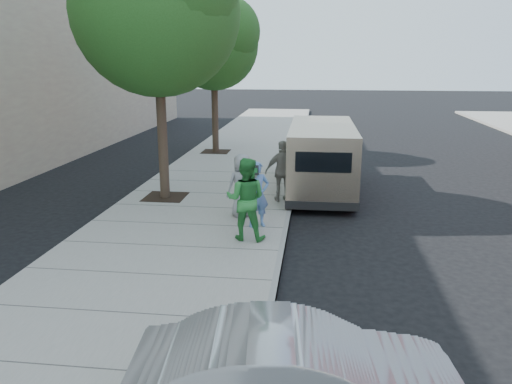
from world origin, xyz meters
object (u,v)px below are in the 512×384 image
tree_near (158,5)px  sedan (299,379)px  person_gray_shirt (242,185)px  person_green_shirt (246,199)px  person_officer (258,194)px  parking_meter (252,182)px  van (321,157)px  person_striped_polo (283,171)px  tree_far (215,40)px

tree_near → sedan: (4.26, -8.98, -4.92)m
person_gray_shirt → sedan: bearing=71.8°
person_gray_shirt → person_green_shirt: bearing=69.8°
person_officer → parking_meter: bearing=174.3°
person_officer → person_green_shirt: size_ratio=0.86×
tree_near → parking_meter: 5.68m
tree_near → parking_meter: bearing=-39.8°
person_green_shirt → person_gray_shirt: person_green_shirt is taller
sedan → person_gray_shirt: size_ratio=2.32×
van → person_striped_polo: bearing=-122.5°
person_green_shirt → person_striped_polo: bearing=-97.3°
person_officer → person_gray_shirt: size_ratio=0.98×
person_striped_polo → tree_far: bearing=-81.8°
parking_meter → person_officer: size_ratio=0.96×
parking_meter → person_striped_polo: bearing=84.3°
tree_near → person_striped_polo: (3.45, -0.00, -4.52)m
sedan → person_gray_shirt: person_gray_shirt is taller
van → person_green_shirt: (-1.71, -5.00, -0.05)m
sedan → parking_meter: bearing=6.0°
parking_meter → person_gray_shirt: size_ratio=0.94×
person_officer → van: bearing=40.9°
parking_meter → sedan: bearing=-70.3°
van → tree_far: bearing=127.5°
tree_near → van: (4.55, 1.75, -4.41)m
tree_near → van: size_ratio=1.29×
sedan → person_striped_polo: (-0.80, 8.98, 0.40)m
van → person_gray_shirt: van is taller
parking_meter → person_officer: 0.34m
person_officer → person_gray_shirt: person_gray_shirt is taller
van → person_green_shirt: bearing=-109.3°
sedan → person_striped_polo: person_striped_polo is taller
tree_far → sedan: (4.26, -16.58, -4.26)m
tree_near → person_striped_polo: bearing=-0.0°
parking_meter → person_green_shirt: bearing=-84.4°
tree_near → person_officer: size_ratio=4.66×
tree_near → person_officer: tree_near is taller
person_officer → person_striped_polo: 2.39m
person_striped_polo → parking_meter: bearing=60.2°
tree_near → person_green_shirt: 6.21m
person_striped_polo → tree_near: bearing=-16.3°
parking_meter → person_gray_shirt: bearing=121.7°
van → person_gray_shirt: size_ratio=3.55×
parking_meter → person_officer: bearing=30.5°
tree_far → person_striped_polo: size_ratio=3.69×
tree_far → sedan: tree_far is taller
tree_far → person_gray_shirt: size_ratio=3.95×
tree_far → person_green_shirt: 11.84m
person_green_shirt → tree_near: bearing=-45.5°
sedan → tree_far: bearing=8.6°
tree_far → person_officer: (3.00, -9.95, -3.93)m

